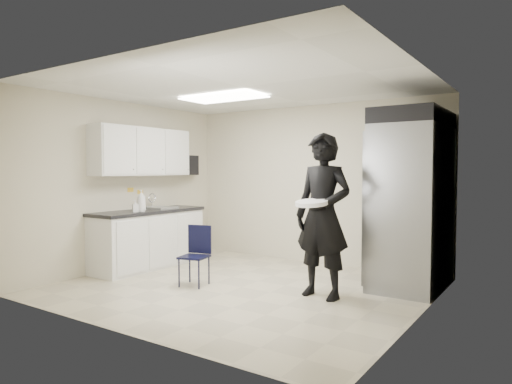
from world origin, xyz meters
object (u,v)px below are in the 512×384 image
Objects in this scene: folding_chair at (194,257)px; man_tuxedo at (323,215)px; lower_counter at (149,240)px; commercial_fridge at (412,207)px.

man_tuxedo reaches higher than folding_chair.
man_tuxedo is (3.03, -0.03, 0.56)m from lower_counter.
lower_counter is at bearing 147.22° from folding_chair.
man_tuxedo is at bearing -124.16° from commercial_fridge.
lower_counter is 1.46m from folding_chair.
folding_chair is 0.39× the size of man_tuxedo.
commercial_fridge reaches higher than lower_counter.
commercial_fridge is 1.34m from man_tuxedo.
folding_chair is at bearing -159.03° from man_tuxedo.
lower_counter is 0.90× the size of commercial_fridge.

